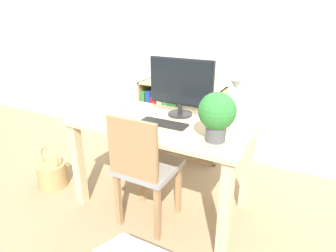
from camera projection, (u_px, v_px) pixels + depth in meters
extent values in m
plane|color=#997F5B|center=(162.00, 203.00, 2.32)|extent=(10.00, 10.00, 0.00)
cube|color=silver|center=(215.00, 31.00, 2.73)|extent=(8.00, 0.05, 2.60)
cube|color=#D8BC8C|center=(162.00, 123.00, 2.06)|extent=(1.30, 0.68, 0.03)
cube|color=#D8BC8C|center=(79.00, 165.00, 2.22)|extent=(0.07, 0.07, 0.70)
cube|color=#D8BC8C|center=(225.00, 211.00, 1.70)|extent=(0.07, 0.07, 0.70)
cube|color=#D8BC8C|center=(122.00, 138.00, 2.69)|extent=(0.07, 0.07, 0.70)
cube|color=#D8BC8C|center=(247.00, 168.00, 2.17)|extent=(0.07, 0.07, 0.70)
cylinder|color=#232326|center=(180.00, 114.00, 2.17)|extent=(0.19, 0.19, 0.02)
cylinder|color=#232326|center=(180.00, 108.00, 2.15)|extent=(0.04, 0.04, 0.08)
cube|color=#232326|center=(181.00, 82.00, 2.08)|extent=(0.51, 0.02, 0.35)
cube|color=black|center=(181.00, 82.00, 2.08)|extent=(0.49, 0.03, 0.33)
cube|color=black|center=(164.00, 123.00, 1.99)|extent=(0.34, 0.11, 0.02)
cylinder|color=silver|center=(113.00, 102.00, 2.26)|extent=(0.12, 0.12, 0.15)
sphere|color=silver|center=(112.00, 90.00, 2.22)|extent=(0.07, 0.07, 0.07)
cylinder|color=#B7B7BC|center=(236.00, 125.00, 1.96)|extent=(0.10, 0.10, 0.02)
cylinder|color=#B7B7BC|center=(238.00, 102.00, 1.89)|extent=(0.02, 0.02, 0.32)
cylinder|color=#B7B7BC|center=(238.00, 79.00, 1.79)|extent=(0.01, 0.10, 0.01)
cone|color=#B7B7BC|center=(236.00, 84.00, 1.76)|extent=(0.08, 0.08, 0.06)
cylinder|color=#4C4C51|center=(216.00, 133.00, 1.72)|extent=(0.12, 0.12, 0.10)
sphere|color=#2D7A33|center=(217.00, 111.00, 1.67)|extent=(0.23, 0.23, 0.23)
cube|color=gray|center=(149.00, 166.00, 2.00)|extent=(0.40, 0.40, 0.04)
cube|color=#9E754C|center=(132.00, 149.00, 1.76)|extent=(0.36, 0.03, 0.40)
cube|color=#9E754C|center=(118.00, 200.00, 2.02)|extent=(0.04, 0.04, 0.43)
cube|color=#9E754C|center=(157.00, 214.00, 1.88)|extent=(0.04, 0.04, 0.43)
cube|color=#9E754C|center=(143.00, 178.00, 2.29)|extent=(0.04, 0.04, 0.43)
cube|color=#9E754C|center=(178.00, 189.00, 2.15)|extent=(0.04, 0.04, 0.43)
cube|color=tan|center=(146.00, 113.00, 3.24)|extent=(0.02, 0.28, 0.78)
cube|color=tan|center=(220.00, 127.00, 2.85)|extent=(0.02, 0.28, 0.78)
cube|color=tan|center=(180.00, 151.00, 3.19)|extent=(0.91, 0.28, 0.02)
cube|color=tan|center=(181.00, 85.00, 2.90)|extent=(0.91, 0.28, 0.02)
cube|color=tan|center=(181.00, 120.00, 3.04)|extent=(0.88, 0.28, 0.02)
cube|color=#2D7F38|center=(149.00, 133.00, 3.32)|extent=(0.04, 0.24, 0.25)
cube|color=orange|center=(153.00, 135.00, 3.29)|extent=(0.07, 0.24, 0.23)
cube|color=red|center=(159.00, 133.00, 3.25)|extent=(0.07, 0.24, 0.31)
cube|color=#2D7F38|center=(148.00, 102.00, 3.17)|extent=(0.04, 0.24, 0.28)
cube|color=navy|center=(153.00, 102.00, 3.14)|extent=(0.06, 0.24, 0.29)
cube|color=red|center=(158.00, 105.00, 3.12)|extent=(0.06, 0.24, 0.23)
cube|color=beige|center=(164.00, 102.00, 3.07)|extent=(0.05, 0.24, 0.33)
cube|color=#2D7F38|center=(170.00, 108.00, 3.06)|extent=(0.06, 0.24, 0.21)
cylinder|color=tan|center=(53.00, 175.00, 2.53)|extent=(0.26, 0.26, 0.22)
torus|color=tan|center=(49.00, 158.00, 2.47)|extent=(0.22, 0.02, 0.22)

